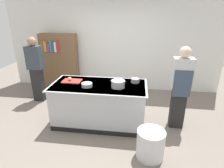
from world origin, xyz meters
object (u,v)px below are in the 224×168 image
stock_pot (118,84)px  bookshelf (60,62)px  person_guest (36,68)px  onion (70,79)px  mixing_bowl (87,85)px  sauce_pan (135,80)px  person_chef (180,87)px  trash_bin (150,144)px

stock_pot → bookshelf: 2.74m
stock_pot → person_guest: size_ratio=0.20×
onion → mixing_bowl: onion is taller
stock_pot → sauce_pan: size_ratio=1.36×
stock_pot → sauce_pan: 0.46m
stock_pot → person_guest: person_guest is taller
sauce_pan → person_chef: size_ratio=0.14×
trash_bin → mixing_bowl: bearing=148.2°
mixing_bowl → trash_bin: 1.64m
person_guest → bookshelf: 0.96m
stock_pot → bookshelf: (-1.99, 1.88, -0.12)m
mixing_bowl → person_guest: bearing=148.5°
person_chef → mixing_bowl: bearing=107.3°
sauce_pan → trash_bin: (0.31, -1.15, -0.69)m
onion → mixing_bowl: bearing=-27.1°
mixing_bowl → bookshelf: 2.37m
stock_pot → trash_bin: 1.28m
sauce_pan → mixing_bowl: 1.02m
mixing_bowl → trash_bin: mixing_bowl is taller
mixing_bowl → bookshelf: bearing=125.3°
sauce_pan → onion: bearing=-174.2°
stock_pot → bookshelf: bearing=136.6°
trash_bin → person_guest: 3.48m
sauce_pan → person_guest: bearing=166.1°
onion → stock_pot: bearing=-9.4°
mixing_bowl → onion: bearing=152.9°
mixing_bowl → person_chef: (1.86, 0.21, -0.02)m
mixing_bowl → trash_bin: bearing=-31.8°
stock_pot → person_guest: 2.46m
sauce_pan → person_guest: 2.68m
stock_pot → trash_bin: bearing=-52.4°
onion → person_chef: 2.30m
onion → sauce_pan: size_ratio=0.34×
stock_pot → person_guest: bearing=157.1°
stock_pot → person_chef: person_chef is taller
trash_bin → bookshelf: size_ratio=0.30×
mixing_bowl → sauce_pan: bearing=21.0°
onion → sauce_pan: (1.39, 0.14, -0.02)m
person_guest → trash_bin: bearing=42.5°
stock_pot → mixing_bowl: (-0.62, -0.05, -0.04)m
trash_bin → person_chef: size_ratio=0.29×
mixing_bowl → person_chef: bearing=6.5°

